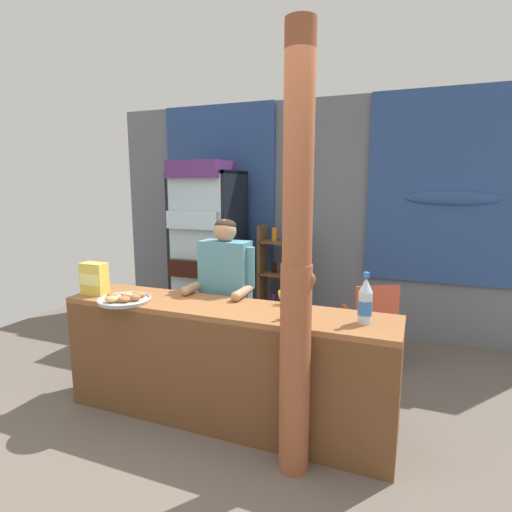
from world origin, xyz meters
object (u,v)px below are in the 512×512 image
timber_post (297,273)px  pastry_tray (124,299)px  banana_bunch (293,297)px  drink_fridge (207,239)px  soda_bottle_water (365,302)px  plastic_lawn_chair (371,319)px  soda_bottle_cola (292,305)px  bottle_shelf_rack (279,277)px  snack_box_instant_noodle (94,279)px  stall_counter (218,357)px  shopkeeper (225,285)px

timber_post → pastry_tray: timber_post is taller
banana_bunch → drink_fridge: bearing=135.1°
drink_fridge → soda_bottle_water: (2.09, -1.75, -0.09)m
plastic_lawn_chair → soda_bottle_water: (0.09, -1.35, 0.55)m
soda_bottle_cola → drink_fridge: bearing=131.7°
bottle_shelf_rack → pastry_tray: bottle_shelf_rack is taller
soda_bottle_water → snack_box_instant_noodle: (-2.14, -0.08, -0.01)m
stall_counter → soda_bottle_cola: size_ratio=11.58×
stall_counter → soda_bottle_cola: soda_bottle_cola is taller
timber_post → banana_bunch: bearing=108.0°
timber_post → pastry_tray: size_ratio=6.64×
banana_bunch → bottle_shelf_rack: bearing=111.6°
timber_post → soda_bottle_cola: bearing=111.1°
bottle_shelf_rack → soda_bottle_cola: bearing=-69.3°
snack_box_instant_noodle → pastry_tray: (0.37, -0.10, -0.11)m
soda_bottle_water → stall_counter: bearing=-174.6°
bottle_shelf_rack → pastry_tray: (-0.52, -2.18, 0.24)m
shopkeeper → soda_bottle_cola: 0.88m
plastic_lawn_chair → pastry_tray: pastry_tray is taller
snack_box_instant_noodle → pastry_tray: 0.40m
snack_box_instant_noodle → soda_bottle_cola: bearing=0.3°
banana_bunch → shopkeeper: bearing=162.6°
timber_post → soda_bottle_cola: (-0.10, 0.27, -0.28)m
plastic_lawn_chair → banana_bunch: banana_bunch is taller
soda_bottle_cola → snack_box_instant_noodle: 1.67m
plastic_lawn_chair → banana_bunch: 1.31m
soda_bottle_cola → stall_counter: bearing=-177.4°
shopkeeper → timber_post: bearing=-42.2°
pastry_tray → stall_counter: bearing=6.1°
stall_counter → timber_post: (0.65, -0.25, 0.73)m
shopkeeper → snack_box_instant_noodle: size_ratio=5.82×
soda_bottle_water → soda_bottle_cola: bearing=-171.3°
soda_bottle_cola → soda_bottle_water: bearing=8.7°
stall_counter → snack_box_instant_noodle: size_ratio=9.75×
soda_bottle_water → snack_box_instant_noodle: 2.14m
drink_fridge → soda_bottle_water: size_ratio=6.10×
bottle_shelf_rack → shopkeeper: 1.61m
snack_box_instant_noodle → banana_bunch: snack_box_instant_noodle is taller
bottle_shelf_rack → banana_bunch: 1.95m
shopkeeper → drink_fridge: bearing=123.7°
pastry_tray → drink_fridge: bearing=99.5°
drink_fridge → soda_bottle_cola: 2.45m
stall_counter → timber_post: 1.01m
stall_counter → plastic_lawn_chair: stall_counter is taller
plastic_lawn_chair → banana_bunch: bearing=-111.7°
timber_post → banana_bunch: timber_post is taller
plastic_lawn_chair → pastry_tray: 2.31m
timber_post → plastic_lawn_chair: timber_post is taller
soda_bottle_cola → plastic_lawn_chair: bearing=75.0°
stall_counter → bottle_shelf_rack: size_ratio=1.94×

